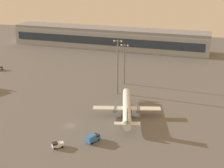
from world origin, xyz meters
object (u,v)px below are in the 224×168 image
object	(u,v)px
apron_light_central	(124,61)
airplane_mid_apron	(127,108)
cargo_loader	(58,145)
catering_truck	(93,138)
maintenance_van	(0,68)
apron_light_west	(118,64)

from	to	relation	value
apron_light_central	airplane_mid_apron	bearing A→B (deg)	-72.50
cargo_loader	catering_truck	size ratio (longest dim) A/B	0.72
maintenance_van	cargo_loader	bearing A→B (deg)	-13.17
cargo_loader	apron_light_central	size ratio (longest dim) A/B	0.19
maintenance_van	apron_light_central	xyz separation A→B (m)	(83.02, 0.33, 12.00)
catering_truck	apron_light_west	distance (m)	51.44
apron_light_central	apron_light_west	distance (m)	15.67
cargo_loader	apron_light_west	size ratio (longest dim) A/B	0.16
cargo_loader	apron_light_central	bearing A→B (deg)	-44.85
airplane_mid_apron	catering_truck	distance (m)	26.57
maintenance_van	apron_light_west	distance (m)	86.45
airplane_mid_apron	apron_light_west	distance (m)	28.70
cargo_loader	apron_light_central	distance (m)	73.24
cargo_loader	apron_light_west	distance (m)	58.87
airplane_mid_apron	maintenance_van	size ratio (longest dim) A/B	8.21
apron_light_central	catering_truck	bearing A→B (deg)	-84.51
apron_light_west	airplane_mid_apron	bearing A→B (deg)	-63.93
cargo_loader	airplane_mid_apron	bearing A→B (deg)	-67.73
apron_light_central	cargo_loader	bearing A→B (deg)	-93.48
cargo_loader	maintenance_van	distance (m)	106.48
cargo_loader	maintenance_van	bearing A→B (deg)	6.24
airplane_mid_apron	apron_light_west	world-z (taller)	apron_light_west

